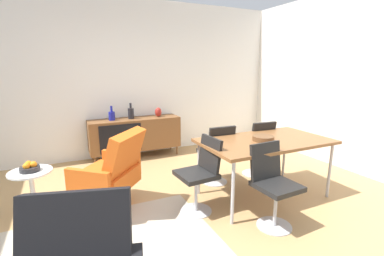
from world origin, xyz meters
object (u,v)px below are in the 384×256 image
(dining_chair_front_left, at_px, (273,182))
(vase_cobalt, at_px, (131,113))
(side_table_round, at_px, (32,188))
(dining_chair_back_right, at_px, (258,146))
(lounge_chair_red, at_px, (112,172))
(wooden_bowl_on_table, at_px, (263,138))
(fruit_bowl, at_px, (30,167))
(dining_chair_near_window, at_px, (201,172))
(dining_table, at_px, (265,143))
(vase_ceramic_small, at_px, (158,112))
(sideboard, at_px, (135,134))
(vase_sculptural_dark, at_px, (112,116))
(dining_chair_back_left, at_px, (217,152))

(dining_chair_front_left, bearing_deg, vase_cobalt, 106.15)
(dining_chair_front_left, distance_m, side_table_round, 2.58)
(dining_chair_back_right, bearing_deg, lounge_chair_red, -176.78)
(wooden_bowl_on_table, bearing_deg, vase_cobalt, 116.29)
(vase_cobalt, height_order, dining_chair_back_right, vase_cobalt)
(vase_cobalt, bearing_deg, side_table_round, -133.81)
(lounge_chair_red, height_order, fruit_bowl, lounge_chair_red)
(dining_chair_near_window, height_order, dining_chair_front_left, same)
(lounge_chair_red, relative_size, side_table_round, 1.82)
(dining_table, bearing_deg, dining_chair_near_window, 179.70)
(vase_ceramic_small, distance_m, dining_chair_near_window, 2.24)
(vase_cobalt, distance_m, fruit_bowl, 2.11)
(sideboard, distance_m, wooden_bowl_on_table, 2.49)
(vase_sculptural_dark, height_order, dining_table, vase_sculptural_dark)
(dining_chair_back_left, bearing_deg, fruit_bowl, 176.49)
(sideboard, height_order, vase_sculptural_dark, vase_sculptural_dark)
(vase_sculptural_dark, relative_size, dining_chair_back_left, 0.29)
(vase_ceramic_small, height_order, fruit_bowl, vase_ceramic_small)
(dining_chair_back_left, relative_size, dining_chair_back_right, 1.00)
(wooden_bowl_on_table, height_order, fruit_bowl, wooden_bowl_on_table)
(vase_cobalt, relative_size, vase_sculptural_dark, 1.12)
(dining_table, height_order, fruit_bowl, dining_table)
(vase_ceramic_small, height_order, dining_chair_back_right, vase_ceramic_small)
(wooden_bowl_on_table, height_order, dining_chair_back_right, dining_chair_back_right)
(dining_table, distance_m, dining_chair_back_left, 0.70)
(dining_chair_back_left, height_order, lounge_chair_red, lounge_chair_red)
(vase_cobalt, relative_size, wooden_bowl_on_table, 1.08)
(dining_chair_back_right, xyz_separation_m, lounge_chair_red, (-2.14, -0.12, -0.00))
(vase_sculptural_dark, height_order, lounge_chair_red, vase_sculptural_dark)
(dining_table, xyz_separation_m, dining_chair_back_right, (0.35, 0.56, -0.23))
(sideboard, xyz_separation_m, lounge_chair_red, (-0.70, -1.77, 0.03))
(vase_sculptural_dark, distance_m, side_table_round, 1.94)
(dining_chair_back_left, bearing_deg, wooden_bowl_on_table, -62.72)
(dining_table, bearing_deg, sideboard, 116.43)
(side_table_round, relative_size, fruit_bowl, 2.60)
(dining_table, xyz_separation_m, dining_chair_near_window, (-0.89, 0.00, -0.23))
(dining_chair_front_left, bearing_deg, vase_ceramic_small, 96.11)
(vase_cobalt, relative_size, vase_ceramic_small, 1.65)
(vase_cobalt, bearing_deg, vase_ceramic_small, 0.00)
(dining_table, height_order, lounge_chair_red, lounge_chair_red)
(dining_chair_back_right, height_order, lounge_chair_red, lounge_chair_red)
(dining_chair_back_left, height_order, side_table_round, dining_chair_back_left)
(wooden_bowl_on_table, bearing_deg, dining_chair_back_left, 117.28)
(sideboard, height_order, dining_chair_back_right, dining_chair_back_right)
(lounge_chair_red, bearing_deg, side_table_round, 162.39)
(vase_ceramic_small, height_order, lounge_chair_red, lounge_chair_red)
(side_table_round, bearing_deg, wooden_bowl_on_table, -15.74)
(dining_chair_front_left, xyz_separation_m, side_table_round, (-2.25, 1.26, -0.15))
(dining_table, bearing_deg, side_table_round, 165.03)
(vase_ceramic_small, relative_size, wooden_bowl_on_table, 0.65)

